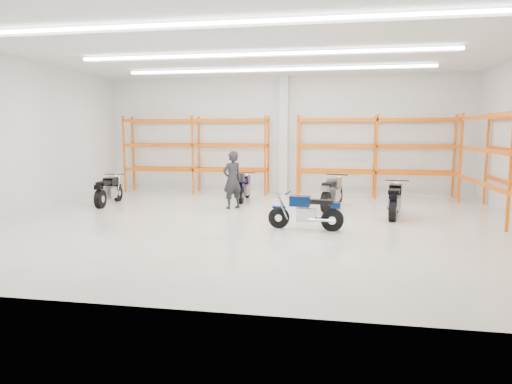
% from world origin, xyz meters
% --- Properties ---
extents(ground, '(14.00, 14.00, 0.00)m').
position_xyz_m(ground, '(0.00, 0.00, 0.00)').
color(ground, beige).
rests_on(ground, ground).
extents(room_shell, '(14.02, 12.02, 4.51)m').
position_xyz_m(room_shell, '(0.00, 0.03, 3.28)').
color(room_shell, white).
rests_on(room_shell, ground).
extents(motorcycle_main, '(1.86, 0.62, 0.91)m').
position_xyz_m(motorcycle_main, '(1.39, -0.59, 0.43)').
color(motorcycle_main, black).
rests_on(motorcycle_main, ground).
extents(motorcycle_back_a, '(0.67, 2.01, 0.99)m').
position_xyz_m(motorcycle_back_a, '(-5.31, 2.05, 0.46)').
color(motorcycle_back_a, black).
rests_on(motorcycle_back_a, ground).
extents(motorcycle_back_b, '(0.64, 2.01, 1.03)m').
position_xyz_m(motorcycle_back_b, '(-1.14, 3.63, 0.50)').
color(motorcycle_back_b, black).
rests_on(motorcycle_back_b, ground).
extents(motorcycle_back_c, '(0.87, 2.08, 1.04)m').
position_xyz_m(motorcycle_back_c, '(1.89, 2.62, 0.49)').
color(motorcycle_back_c, black).
rests_on(motorcycle_back_c, ground).
extents(motorcycle_back_d, '(0.76, 2.03, 1.00)m').
position_xyz_m(motorcycle_back_d, '(3.65, 1.48, 0.47)').
color(motorcycle_back_d, black).
rests_on(motorcycle_back_d, ground).
extents(standing_man, '(0.77, 0.77, 1.80)m').
position_xyz_m(standing_man, '(-1.17, 2.14, 0.90)').
color(standing_man, black).
rests_on(standing_man, ground).
extents(structural_column, '(0.32, 0.32, 4.50)m').
position_xyz_m(structural_column, '(0.00, 5.82, 2.25)').
color(structural_column, white).
rests_on(structural_column, ground).
extents(pallet_racking_back_left, '(5.67, 0.87, 3.00)m').
position_xyz_m(pallet_racking_back_left, '(-3.40, 5.48, 1.79)').
color(pallet_racking_back_left, '#F65B00').
rests_on(pallet_racking_back_left, ground).
extents(pallet_racking_back_right, '(5.67, 0.87, 3.00)m').
position_xyz_m(pallet_racking_back_right, '(3.40, 5.48, 1.79)').
color(pallet_racking_back_right, '#F65B00').
rests_on(pallet_racking_back_right, ground).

